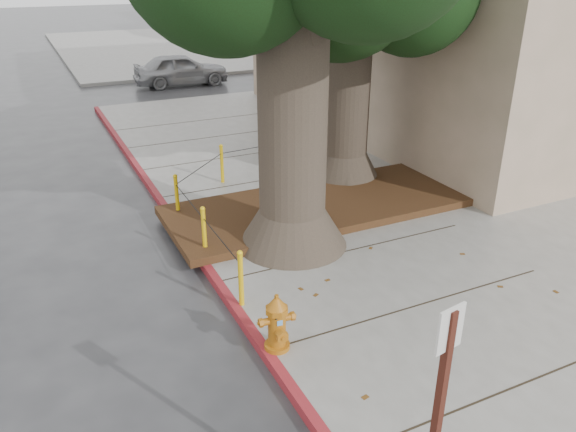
{
  "coord_description": "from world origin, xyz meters",
  "views": [
    {
      "loc": [
        -4.42,
        -5.71,
        5.01
      ],
      "look_at": [
        -0.73,
        1.99,
        1.1
      ],
      "focal_mm": 35.0,
      "sensor_mm": 36.0,
      "label": 1
    }
  ],
  "objects_px": {
    "signpost": "(436,430)",
    "car_silver": "(181,69)",
    "fire_hydrant": "(277,323)",
    "car_red": "(379,56)"
  },
  "relations": [
    {
      "from": "car_silver",
      "to": "car_red",
      "type": "height_order",
      "value": "car_silver"
    },
    {
      "from": "fire_hydrant",
      "to": "car_red",
      "type": "distance_m",
      "value": 23.06
    },
    {
      "from": "signpost",
      "to": "car_red",
      "type": "xyz_separation_m",
      "value": [
        14.08,
        21.57,
        -1.03
      ]
    },
    {
      "from": "fire_hydrant",
      "to": "car_red",
      "type": "xyz_separation_m",
      "value": [
        13.98,
        18.34,
        0.06
      ]
    },
    {
      "from": "fire_hydrant",
      "to": "car_red",
      "type": "height_order",
      "value": "car_red"
    },
    {
      "from": "car_silver",
      "to": "car_red",
      "type": "distance_m",
      "value": 10.05
    },
    {
      "from": "signpost",
      "to": "car_red",
      "type": "height_order",
      "value": "signpost"
    },
    {
      "from": "signpost",
      "to": "car_silver",
      "type": "relative_size",
      "value": 0.66
    },
    {
      "from": "fire_hydrant",
      "to": "signpost",
      "type": "xyz_separation_m",
      "value": [
        -0.1,
        -3.23,
        1.08
      ]
    },
    {
      "from": "signpost",
      "to": "car_red",
      "type": "bearing_deg",
      "value": 47.3
    }
  ]
}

